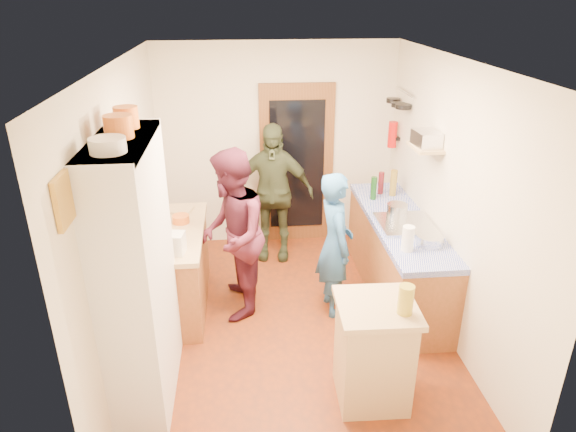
{
  "coord_description": "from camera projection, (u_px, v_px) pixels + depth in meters",
  "views": [
    {
      "loc": [
        -0.47,
        -4.35,
        3.15
      ],
      "look_at": [
        -0.04,
        0.15,
        1.14
      ],
      "focal_mm": 32.0,
      "sensor_mm": 36.0,
      "label": 1
    }
  ],
  "objects": [
    {
      "name": "floor",
      "position": [
        293.0,
        324.0,
        5.28
      ],
      "size": [
        3.0,
        4.0,
        0.02
      ],
      "primitive_type": "cube",
      "color": "maroon",
      "rests_on": "ground"
    },
    {
      "name": "ceiling",
      "position": [
        294.0,
        60.0,
        4.21
      ],
      "size": [
        3.0,
        4.0,
        0.02
      ],
      "primitive_type": "cube",
      "color": "silver",
      "rests_on": "ground"
    },
    {
      "name": "wall_back",
      "position": [
        277.0,
        146.0,
        6.57
      ],
      "size": [
        3.0,
        0.02,
        2.6
      ],
      "primitive_type": "cube",
      "color": "beige",
      "rests_on": "ground"
    },
    {
      "name": "wall_front",
      "position": [
        331.0,
        344.0,
        2.92
      ],
      "size": [
        3.0,
        0.02,
        2.6
      ],
      "primitive_type": "cube",
      "color": "beige",
      "rests_on": "ground"
    },
    {
      "name": "wall_left",
      "position": [
        127.0,
        213.0,
        4.61
      ],
      "size": [
        0.02,
        4.0,
        2.6
      ],
      "primitive_type": "cube",
      "color": "beige",
      "rests_on": "ground"
    },
    {
      "name": "wall_right",
      "position": [
        451.0,
        201.0,
        4.88
      ],
      "size": [
        0.02,
        4.0,
        2.6
      ],
      "primitive_type": "cube",
      "color": "beige",
      "rests_on": "ground"
    },
    {
      "name": "door_frame",
      "position": [
        297.0,
        165.0,
        6.66
      ],
      "size": [
        0.95,
        0.06,
        2.1
      ],
      "primitive_type": "cube",
      "color": "brown",
      "rests_on": "ground"
    },
    {
      "name": "door_glass",
      "position": [
        297.0,
        166.0,
        6.63
      ],
      "size": [
        0.7,
        0.02,
        1.7
      ],
      "primitive_type": "cube",
      "color": "black",
      "rests_on": "door_frame"
    },
    {
      "name": "hutch_body",
      "position": [
        138.0,
        277.0,
        3.99
      ],
      "size": [
        0.4,
        1.2,
        2.2
      ],
      "primitive_type": "cube",
      "color": "silver",
      "rests_on": "ground"
    },
    {
      "name": "hutch_top_shelf",
      "position": [
        120.0,
        142.0,
        3.55
      ],
      "size": [
        0.4,
        1.14,
        0.04
      ],
      "primitive_type": "cube",
      "color": "silver",
      "rests_on": "hutch_body"
    },
    {
      "name": "plate_stack",
      "position": [
        108.0,
        145.0,
        3.22
      ],
      "size": [
        0.23,
        0.23,
        0.1
      ],
      "primitive_type": "cylinder",
      "color": "white",
      "rests_on": "hutch_top_shelf"
    },
    {
      "name": "orange_pot_a",
      "position": [
        118.0,
        127.0,
        3.53
      ],
      "size": [
        0.2,
        0.2,
        0.16
      ],
      "primitive_type": "cylinder",
      "color": "orange",
      "rests_on": "hutch_top_shelf"
    },
    {
      "name": "orange_pot_b",
      "position": [
        126.0,
        117.0,
        3.78
      ],
      "size": [
        0.18,
        0.18,
        0.16
      ],
      "primitive_type": "cylinder",
      "color": "orange",
      "rests_on": "hutch_top_shelf"
    },
    {
      "name": "left_counter_base",
      "position": [
        176.0,
        271.0,
        5.41
      ],
      "size": [
        0.6,
        1.4,
        0.85
      ],
      "primitive_type": "cube",
      "color": "#9B572F",
      "rests_on": "ground"
    },
    {
      "name": "left_counter_top",
      "position": [
        172.0,
        233.0,
        5.22
      ],
      "size": [
        0.64,
        1.44,
        0.05
      ],
      "primitive_type": "cube",
      "color": "tan",
      "rests_on": "left_counter_base"
    },
    {
      "name": "toaster",
      "position": [
        170.0,
        243.0,
        4.73
      ],
      "size": [
        0.29,
        0.21,
        0.2
      ],
      "primitive_type": "cube",
      "rotation": [
        0.0,
        0.0,
        -0.15
      ],
      "color": "white",
      "rests_on": "left_counter_top"
    },
    {
      "name": "kettle",
      "position": [
        163.0,
        230.0,
        5.0
      ],
      "size": [
        0.21,
        0.21,
        0.19
      ],
      "primitive_type": "cylinder",
      "rotation": [
        0.0,
        0.0,
        0.28
      ],
      "color": "white",
      "rests_on": "left_counter_top"
    },
    {
      "name": "orange_bowl",
      "position": [
        181.0,
        219.0,
        5.37
      ],
      "size": [
        0.19,
        0.19,
        0.08
      ],
      "primitive_type": "cylinder",
      "rotation": [
        0.0,
        0.0,
        -0.06
      ],
      "color": "orange",
      "rests_on": "left_counter_top"
    },
    {
      "name": "chopping_board",
      "position": [
        178.0,
        210.0,
        5.66
      ],
      "size": [
        0.34,
        0.28,
        0.02
      ],
      "primitive_type": "cube",
      "rotation": [
        0.0,
        0.0,
        -0.22
      ],
      "color": "tan",
      "rests_on": "left_counter_top"
    },
    {
      "name": "right_counter_base",
      "position": [
        396.0,
        259.0,
        5.66
      ],
      "size": [
        0.6,
        2.2,
        0.84
      ],
      "primitive_type": "cube",
      "color": "#9B572F",
      "rests_on": "ground"
    },
    {
      "name": "right_counter_top",
      "position": [
        400.0,
        222.0,
        5.48
      ],
      "size": [
        0.62,
        2.22,
        0.06
      ],
      "primitive_type": "cube",
      "color": "#0C1FA6",
      "rests_on": "right_counter_base"
    },
    {
      "name": "hob",
      "position": [
        405.0,
        224.0,
        5.3
      ],
      "size": [
        0.55,
        0.58,
        0.04
      ],
      "primitive_type": "cube",
      "color": "silver",
      "rests_on": "right_counter_top"
    },
    {
      "name": "pot_on_hob",
      "position": [
        397.0,
        210.0,
        5.4
      ],
      "size": [
        0.22,
        0.22,
        0.14
      ],
      "primitive_type": "cylinder",
      "color": "silver",
      "rests_on": "hob"
    },
    {
      "name": "bottle_a",
      "position": [
        374.0,
        188.0,
        5.93
      ],
      "size": [
        0.07,
        0.07,
        0.27
      ],
      "primitive_type": "cylinder",
      "rotation": [
        0.0,
        0.0,
        0.05
      ],
      "color": "#143F14",
      "rests_on": "right_counter_top"
    },
    {
      "name": "bottle_b",
      "position": [
        381.0,
        183.0,
        6.1
      ],
      "size": [
        0.08,
        0.08,
        0.27
      ],
      "primitive_type": "cylinder",
      "rotation": [
        0.0,
        0.0,
        0.3
      ],
      "color": "#591419",
      "rests_on": "right_counter_top"
    },
    {
      "name": "bottle_c",
      "position": [
        393.0,
        183.0,
        6.03
      ],
      "size": [
        0.1,
        0.1,
        0.31
      ],
      "primitive_type": "cylinder",
      "rotation": [
        0.0,
        0.0,
        0.33
      ],
      "color": "olive",
      "rests_on": "right_counter_top"
    },
    {
      "name": "paper_towel",
      "position": [
        408.0,
        239.0,
        4.77
      ],
      "size": [
        0.14,
        0.14,
        0.24
      ],
      "primitive_type": "cylinder",
      "rotation": [
        0.0,
        0.0,
        -0.32
      ],
      "color": "white",
      "rests_on": "right_counter_top"
    },
    {
      "name": "mixing_bowl",
      "position": [
        430.0,
        240.0,
        4.9
      ],
      "size": [
        0.32,
        0.32,
        0.1
      ],
      "primitive_type": "cylinder",
      "rotation": [
        0.0,
        0.0,
        -0.25
      ],
      "color": "silver",
      "rests_on": "right_counter_top"
    },
    {
      "name": "island_base",
      "position": [
        373.0,
        355.0,
        4.16
      ],
      "size": [
        0.57,
        0.57,
        0.86
      ],
      "primitive_type": "cube",
      "rotation": [
        0.0,
        0.0,
        -0.03
      ],
      "color": "tan",
      "rests_on": "ground"
    },
    {
      "name": "island_top",
      "position": [
        377.0,
        307.0,
        3.98
      ],
      "size": [
        0.64,
        0.64,
        0.05
      ],
      "primitive_type": "cube",
      "rotation": [
        0.0,
        0.0,
        -0.03
      ],
      "color": "tan",
      "rests_on": "island_base"
    },
    {
      "name": "cutting_board",
      "position": [
        369.0,
        303.0,
        4.02
      ],
      "size": [
        0.36,
        0.29,
        0.02
      ],
      "primitive_type": "cube",
      "rotation": [
        0.0,
        0.0,
        -0.03
      ],
      "color": "white",
      "rests_on": "island_top"
    },
    {
      "name": "oil_jar",
      "position": [
        406.0,
        300.0,
        3.82
      ],
      "size": [
        0.12,
        0.12,
        0.23
      ],
      "primitive_type": "cylinder",
      "rotation": [
        0.0,
        0.0,
        -0.03
      ],
      "color": "#AD9E2D",
      "rests_on": "island_top"
    },
    {
      "name": "pan_rail",
      "position": [
        405.0,
        92.0,
        5.96
      ],
      "size": [
        0.02,
        0.65,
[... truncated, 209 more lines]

